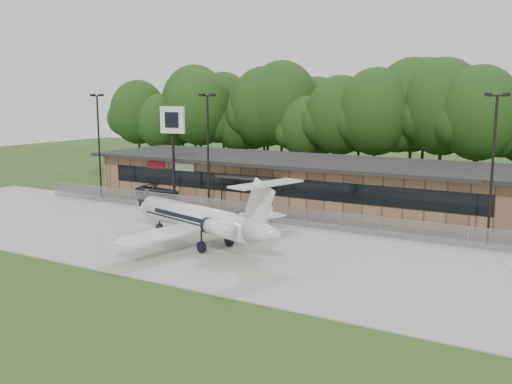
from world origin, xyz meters
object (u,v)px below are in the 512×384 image
Objects in this scene: business_jet at (202,220)px; pole_sign at (173,130)px; terminal at (298,181)px; suv at (167,190)px.

business_jet is 1.67× the size of pole_sign.
suv is at bearing -161.21° from terminal.
pole_sign is at bearing -141.71° from terminal.
terminal is 2.70× the size of business_jet.
terminal is at bearing -89.67° from suv.
suv is 7.56m from pole_sign.
pole_sign is at bearing 151.53° from business_jet.
business_jet reaches higher than suv.
business_jet reaches higher than terminal.
pole_sign is (3.27, -2.95, 6.14)m from suv.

